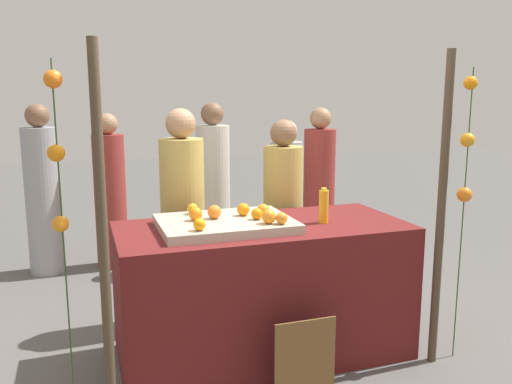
{
  "coord_description": "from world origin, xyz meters",
  "views": [
    {
      "loc": [
        -1.15,
        -3.26,
        1.79
      ],
      "look_at": [
        0.0,
        0.15,
        1.13
      ],
      "focal_mm": 36.99,
      "sensor_mm": 36.0,
      "label": 1
    }
  ],
  "objects_px": {
    "orange_1": "(199,224)",
    "juice_bottle": "(324,206)",
    "chalkboard_sign": "(305,361)",
    "vendor_left": "(183,226)",
    "vendor_right": "(283,224)",
    "stall_counter": "(263,290)",
    "orange_0": "(269,217)"
  },
  "relations": [
    {
      "from": "chalkboard_sign",
      "to": "vendor_right",
      "type": "height_order",
      "value": "vendor_right"
    },
    {
      "from": "chalkboard_sign",
      "to": "vendor_left",
      "type": "relative_size",
      "value": 0.31
    },
    {
      "from": "orange_1",
      "to": "chalkboard_sign",
      "type": "height_order",
      "value": "orange_1"
    },
    {
      "from": "orange_1",
      "to": "juice_bottle",
      "type": "distance_m",
      "value": 0.92
    },
    {
      "from": "stall_counter",
      "to": "juice_bottle",
      "type": "height_order",
      "value": "juice_bottle"
    },
    {
      "from": "stall_counter",
      "to": "orange_1",
      "type": "relative_size",
      "value": 25.66
    },
    {
      "from": "orange_0",
      "to": "chalkboard_sign",
      "type": "height_order",
      "value": "orange_0"
    },
    {
      "from": "chalkboard_sign",
      "to": "vendor_right",
      "type": "bearing_deg",
      "value": 74.14
    },
    {
      "from": "orange_1",
      "to": "vendor_left",
      "type": "distance_m",
      "value": 0.97
    },
    {
      "from": "vendor_left",
      "to": "orange_0",
      "type": "bearing_deg",
      "value": -67.16
    },
    {
      "from": "stall_counter",
      "to": "vendor_right",
      "type": "relative_size",
      "value": 1.22
    },
    {
      "from": "vendor_right",
      "to": "juice_bottle",
      "type": "bearing_deg",
      "value": -89.62
    },
    {
      "from": "chalkboard_sign",
      "to": "orange_0",
      "type": "bearing_deg",
      "value": 99.73
    },
    {
      "from": "juice_bottle",
      "to": "chalkboard_sign",
      "type": "xyz_separation_m",
      "value": [
        -0.38,
        -0.56,
        -0.79
      ]
    },
    {
      "from": "chalkboard_sign",
      "to": "vendor_right",
      "type": "xyz_separation_m",
      "value": [
        0.37,
        1.3,
        0.5
      ]
    },
    {
      "from": "stall_counter",
      "to": "juice_bottle",
      "type": "relative_size",
      "value": 8.06
    },
    {
      "from": "orange_1",
      "to": "juice_bottle",
      "type": "bearing_deg",
      "value": 10.48
    },
    {
      "from": "stall_counter",
      "to": "vendor_left",
      "type": "height_order",
      "value": "vendor_left"
    },
    {
      "from": "stall_counter",
      "to": "vendor_left",
      "type": "bearing_deg",
      "value": 120.82
    },
    {
      "from": "stall_counter",
      "to": "orange_0",
      "type": "height_order",
      "value": "orange_0"
    },
    {
      "from": "orange_0",
      "to": "vendor_left",
      "type": "xyz_separation_m",
      "value": [
        -0.38,
        0.9,
        -0.24
      ]
    },
    {
      "from": "juice_bottle",
      "to": "orange_1",
      "type": "bearing_deg",
      "value": -169.52
    },
    {
      "from": "orange_1",
      "to": "chalkboard_sign",
      "type": "relative_size",
      "value": 0.15
    },
    {
      "from": "chalkboard_sign",
      "to": "vendor_left",
      "type": "distance_m",
      "value": 1.5
    },
    {
      "from": "stall_counter",
      "to": "orange_0",
      "type": "bearing_deg",
      "value": -99.62
    },
    {
      "from": "orange_1",
      "to": "vendor_right",
      "type": "relative_size",
      "value": 0.05
    },
    {
      "from": "orange_1",
      "to": "juice_bottle",
      "type": "height_order",
      "value": "juice_bottle"
    },
    {
      "from": "orange_1",
      "to": "juice_bottle",
      "type": "relative_size",
      "value": 0.31
    },
    {
      "from": "vendor_left",
      "to": "stall_counter",
      "type": "bearing_deg",
      "value": -59.18
    },
    {
      "from": "juice_bottle",
      "to": "vendor_left",
      "type": "xyz_separation_m",
      "value": [
        -0.83,
        0.77,
        -0.25
      ]
    },
    {
      "from": "orange_1",
      "to": "vendor_left",
      "type": "bearing_deg",
      "value": 85.41
    },
    {
      "from": "orange_1",
      "to": "chalkboard_sign",
      "type": "xyz_separation_m",
      "value": [
        0.53,
        -0.39,
        -0.78
      ]
    }
  ]
}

